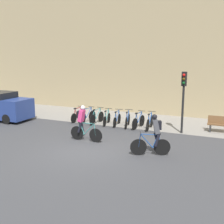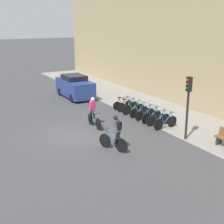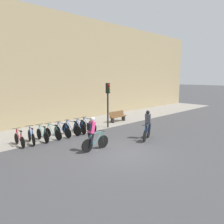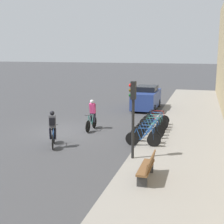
% 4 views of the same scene
% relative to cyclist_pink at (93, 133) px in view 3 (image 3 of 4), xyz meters
% --- Properties ---
extents(ground, '(200.00, 200.00, 0.00)m').
position_rel_cyclist_pink_xyz_m(ground, '(0.87, -1.33, -0.95)').
color(ground, '#3D3D3F').
extents(kerb_strip, '(44.00, 4.50, 0.01)m').
position_rel_cyclist_pink_xyz_m(kerb_strip, '(0.87, 5.42, -0.94)').
color(kerb_strip, gray).
rests_on(kerb_strip, ground).
extents(building_facade, '(44.00, 0.60, 9.04)m').
position_rel_cyclist_pink_xyz_m(building_facade, '(0.87, 7.97, 3.58)').
color(building_facade, tan).
rests_on(building_facade, ground).
extents(cyclist_pink, '(1.77, 0.46, 1.79)m').
position_rel_cyclist_pink_xyz_m(cyclist_pink, '(0.00, 0.00, 0.00)').
color(cyclist_pink, black).
rests_on(cyclist_pink, ground).
extents(cyclist_grey, '(1.60, 0.73, 1.80)m').
position_rel_cyclist_pink_xyz_m(cyclist_grey, '(3.81, -0.64, 0.00)').
color(cyclist_grey, black).
rests_on(cyclist_grey, ground).
extents(parked_bike_0, '(0.46, 1.58, 0.94)m').
position_rel_cyclist_pink_xyz_m(parked_bike_0, '(-2.37, 3.50, -0.56)').
color(parked_bike_0, black).
rests_on(parked_bike_0, ground).
extents(parked_bike_1, '(0.50, 1.65, 0.97)m').
position_rel_cyclist_pink_xyz_m(parked_bike_1, '(-1.69, 3.50, -0.54)').
color(parked_bike_1, black).
rests_on(parked_bike_1, ground).
extents(parked_bike_2, '(0.46, 1.72, 0.96)m').
position_rel_cyclist_pink_xyz_m(parked_bike_2, '(-1.00, 3.50, -0.55)').
color(parked_bike_2, black).
rests_on(parked_bike_2, ground).
extents(parked_bike_3, '(0.46, 1.62, 0.94)m').
position_rel_cyclist_pink_xyz_m(parked_bike_3, '(-0.31, 3.50, -0.56)').
color(parked_bike_3, black).
rests_on(parked_bike_3, ground).
extents(parked_bike_4, '(0.46, 1.66, 0.94)m').
position_rel_cyclist_pink_xyz_m(parked_bike_4, '(0.37, 3.50, -0.56)').
color(parked_bike_4, black).
rests_on(parked_bike_4, ground).
extents(parked_bike_5, '(0.51, 1.70, 0.97)m').
position_rel_cyclist_pink_xyz_m(parked_bike_5, '(1.06, 3.50, -0.54)').
color(parked_bike_5, black).
rests_on(parked_bike_5, ground).
extents(parked_bike_6, '(0.46, 1.65, 0.97)m').
position_rel_cyclist_pink_xyz_m(parked_bike_6, '(1.74, 3.50, -0.55)').
color(parked_bike_6, black).
rests_on(parked_bike_6, ground).
extents(parked_bike_7, '(0.46, 1.74, 0.98)m').
position_rel_cyclist_pink_xyz_m(parked_bike_7, '(2.43, 3.50, -0.54)').
color(parked_bike_7, black).
rests_on(parked_bike_7, ground).
extents(traffic_light_pole, '(0.26, 0.30, 3.35)m').
position_rel_cyclist_pink_xyz_m(traffic_light_pole, '(4.27, 3.38, 1.39)').
color(traffic_light_pole, black).
rests_on(traffic_light_pole, ground).
extents(bench, '(1.69, 0.44, 0.89)m').
position_rel_cyclist_pink_xyz_m(bench, '(6.36, 4.39, -0.48)').
color(bench, brown).
rests_on(bench, ground).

